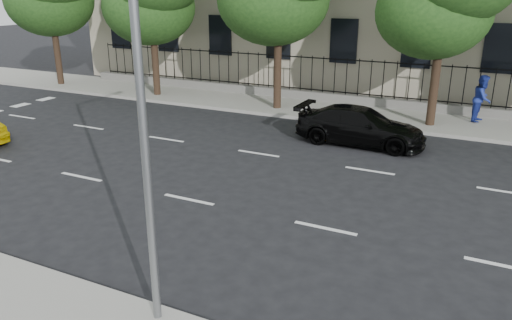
{
  "coord_description": "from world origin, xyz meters",
  "views": [
    {
      "loc": [
        7.3,
        -8.19,
        5.68
      ],
      "look_at": [
        1.85,
        3.0,
        1.3
      ],
      "focal_mm": 35.0,
      "sensor_mm": 36.0,
      "label": 1
    }
  ],
  "objects": [
    {
      "name": "lane_markings",
      "position": [
        0.0,
        4.75,
        0.01
      ],
      "size": [
        49.6,
        4.62,
        0.01
      ],
      "primitive_type": null,
      "color": "silver",
      "rests_on": "ground"
    },
    {
      "name": "pedestrian_far",
      "position": [
        6.82,
        14.69,
        1.14
      ],
      "size": [
        0.93,
        1.1,
        1.99
      ],
      "primitive_type": "imported",
      "rotation": [
        0.0,
        0.0,
        1.37
      ],
      "color": "navy",
      "rests_on": "far_sidewalk"
    },
    {
      "name": "far_sidewalk",
      "position": [
        0.0,
        14.0,
        0.07
      ],
      "size": [
        60.0,
        4.0,
        0.15
      ],
      "primitive_type": "cube",
      "color": "gray",
      "rests_on": "ground"
    },
    {
      "name": "street_light",
      "position": [
        2.5,
        -1.77,
        5.15
      ],
      "size": [
        0.25,
        3.32,
        8.05
      ],
      "color": "slate",
      "rests_on": "near_sidewalk"
    },
    {
      "name": "ground",
      "position": [
        0.0,
        0.0,
        0.0
      ],
      "size": [
        120.0,
        120.0,
        0.0
      ],
      "primitive_type": "plane",
      "color": "black",
      "rests_on": "ground"
    },
    {
      "name": "iron_fence",
      "position": [
        0.0,
        15.7,
        0.65
      ],
      "size": [
        30.0,
        0.5,
        2.2
      ],
      "color": "slate",
      "rests_on": "far_sidewalk"
    },
    {
      "name": "black_sedan",
      "position": [
        2.92,
        9.72,
        0.7
      ],
      "size": [
        4.84,
        2.02,
        1.4
      ],
      "primitive_type": "imported",
      "rotation": [
        0.0,
        0.0,
        1.56
      ],
      "color": "black",
      "rests_on": "ground"
    }
  ]
}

